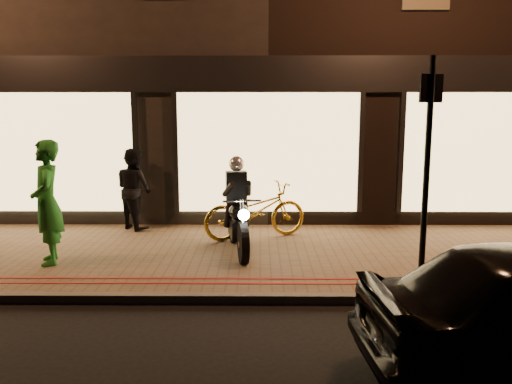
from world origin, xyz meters
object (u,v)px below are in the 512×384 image
Objects in this scene: motorcycle at (238,215)px; bicycle_gold at (255,211)px; sign_post at (427,162)px; person_green at (47,202)px.

motorcycle reaches higher than bicycle_gold.
person_green is (-5.37, 1.05, -0.73)m from sign_post.
bicycle_gold is at bearing 130.32° from sign_post.
person_green is at bearing 94.56° from bicycle_gold.
bicycle_gold is at bearing 93.79° from person_green.
bicycle_gold is (0.28, 0.89, -0.10)m from motorcycle.
person_green is (-3.15, -1.57, 0.44)m from bicycle_gold.
sign_post reaches higher than motorcycle.
motorcycle is 2.96m from person_green.
sign_post is 1.53× the size of bicycle_gold.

